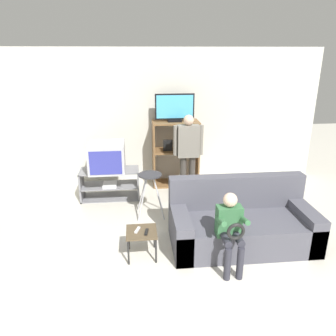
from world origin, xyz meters
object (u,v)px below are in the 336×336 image
tv_stand (110,184)px  folding_stool (150,182)px  television_flat (175,108)px  remote_control_white (137,230)px  media_shelf (175,153)px  couch (241,224)px  snack_table (142,235)px  person_seated_child (230,227)px  person_standing_adult (188,148)px  television_main (107,157)px  remote_control_black (146,232)px

tv_stand → folding_stool: (0.69, -0.75, 0.32)m
television_flat → remote_control_white: (-0.76, -2.38, -1.15)m
media_shelf → couch: 2.34m
snack_table → person_seated_child: (1.05, -0.35, 0.26)m
folding_stool → person_standing_adult: bearing=45.0°
media_shelf → tv_stand: bearing=-156.8°
television_main → folding_stool: bearing=-46.5°
media_shelf → remote_control_white: media_shelf is taller
remote_control_white → television_flat: bearing=91.7°
television_flat → snack_table: bearing=-106.5°
tv_stand → remote_control_black: 2.00m
television_flat → person_standing_adult: television_flat is taller
media_shelf → television_flat: size_ratio=1.73×
tv_stand → remote_control_black: (0.58, -1.91, 0.11)m
folding_stool → remote_control_white: 1.14m
television_main → couch: size_ratio=0.35×
television_main → media_shelf: media_shelf is taller
media_shelf → folding_stool: media_shelf is taller
remote_control_white → person_standing_adult: (0.94, 1.82, 0.53)m
television_flat → snack_table: size_ratio=1.88×
couch → folding_stool: bearing=141.7°
tv_stand → remote_control_white: bearing=-75.8°
television_flat → person_seated_child: (0.33, -2.75, -0.95)m
media_shelf → television_flat: bearing=-166.0°
tv_stand → snack_table: 1.94m
person_standing_adult → tv_stand: bearing=178.8°
media_shelf → folding_stool: bearing=-113.6°
television_main → couch: (1.91, -1.69, -0.49)m
television_main → person_standing_adult: bearing=-1.5°
couch → person_seated_child: person_seated_child is taller
tv_stand → snack_table: bearing=-74.5°
remote_control_white → person_standing_adult: size_ratio=0.10×
television_flat → couch: bearing=-73.5°
remote_control_white → person_seated_child: (1.10, -0.37, 0.20)m
tv_stand → person_seated_child: size_ratio=1.08×
tv_stand → couch: size_ratio=0.54×
couch → person_seated_child: (-0.32, -0.53, 0.28)m
person_seated_child → tv_stand: bearing=125.1°
tv_stand → person_seated_child: 2.73m
snack_table → remote_control_black: bearing=-33.1°
media_shelf → person_seated_child: (0.31, -2.76, -0.08)m
media_shelf → remote_control_black: bearing=-105.3°
person_seated_child → couch: bearing=59.0°
media_shelf → snack_table: 2.53m
media_shelf → person_seated_child: bearing=-83.5°
remote_control_black → person_seated_child: person_seated_child is taller
remote_control_white → couch: (1.42, 0.16, -0.08)m
media_shelf → remote_control_white: (-0.78, -2.38, -0.28)m
remote_control_black → tv_stand: bearing=116.2°
tv_stand → remote_control_white: tv_stand is taller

